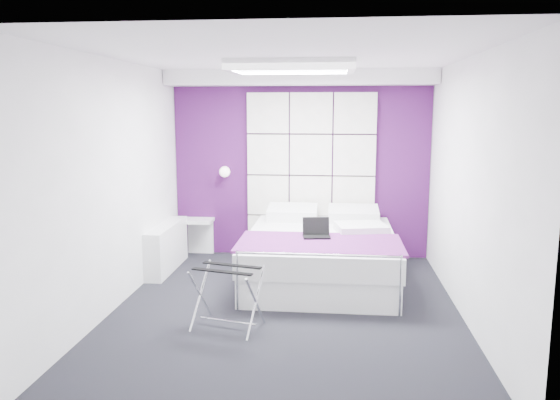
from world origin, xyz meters
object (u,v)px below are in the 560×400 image
object	(u,v)px
luggage_rack	(228,298)
laptop	(317,232)
radiator	(167,247)
wall_lamp	(225,171)
nightstand	(198,221)
bed	(321,254)

from	to	relation	value
luggage_rack	laptop	bearing A→B (deg)	71.25
luggage_rack	radiator	bearing A→B (deg)	136.63
wall_lamp	luggage_rack	bearing A→B (deg)	-78.33
wall_lamp	radiator	size ratio (longest dim) A/B	0.12
nightstand	luggage_rack	distance (m)	2.72
luggage_rack	laptop	world-z (taller)	laptop
laptop	luggage_rack	bearing A→B (deg)	-130.40
bed	nightstand	size ratio (longest dim) A/B	5.28
radiator	wall_lamp	bearing A→B (deg)	49.90
wall_lamp	nightstand	bearing A→B (deg)	-174.29
nightstand	luggage_rack	world-z (taller)	luggage_rack
radiator	bed	size ratio (longest dim) A/B	0.54
bed	laptop	distance (m)	0.47
wall_lamp	laptop	size ratio (longest dim) A/B	0.49
bed	nightstand	distance (m)	2.04
radiator	laptop	size ratio (longest dim) A/B	3.88
bed	luggage_rack	xyz separation A→B (m)	(-0.85, -1.57, -0.03)
radiator	bed	distance (m)	2.04
bed	nightstand	bearing A→B (deg)	151.20
laptop	wall_lamp	bearing A→B (deg)	127.43
radiator	bed	xyz separation A→B (m)	(2.02, -0.26, 0.03)
luggage_rack	laptop	xyz separation A→B (m)	(0.80, 1.26, 0.38)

